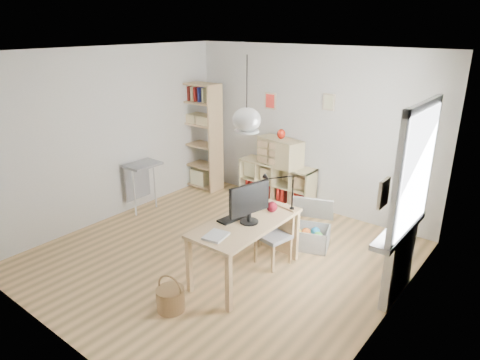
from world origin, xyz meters
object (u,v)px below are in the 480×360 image
Objects in this scene: monitor at (249,201)px; drawer_chest at (280,152)px; cube_shelf at (277,186)px; chair at (276,232)px; tall_bookshelf at (200,132)px; desk at (246,228)px; storage_chest at (309,232)px.

monitor reaches higher than drawer_chest.
chair is at bearing -56.67° from cube_shelf.
tall_bookshelf is (-1.56, -0.28, 0.79)m from cube_shelf.
desk is 0.37m from monitor.
drawer_chest is at bearing 120.10° from storage_chest.
desk is 1.93× the size of chair.
cube_shelf is 1.76× the size of drawer_chest.
tall_bookshelf is at bearing 157.46° from monitor.
storage_chest is at bearing 91.75° from chair.
cube_shelf is 2.50× the size of monitor.
chair is 2.07m from drawer_chest.
desk is 1.07× the size of cube_shelf.
monitor is (1.07, -2.24, 0.73)m from cube_shelf.
drawer_chest is at bearing 113.34° from desk.
tall_bookshelf is at bearing -169.81° from cube_shelf.
monitor is 0.70× the size of drawer_chest.
monitor is at bearing -117.98° from storage_chest.
monitor is (-0.07, -0.50, 0.58)m from chair.
storage_chest is (0.11, 0.69, -0.24)m from chair.
desk is 2.40m from drawer_chest.
tall_bookshelf is 1.66m from drawer_chest.
storage_chest is 1.49× the size of monitor.
chair reaches higher than storage_chest.
tall_bookshelf reaches higher than monitor.
drawer_chest is at bearing 8.32° from tall_bookshelf.
monitor reaches higher than desk.
tall_bookshelf is at bearing 145.46° from storage_chest.
chair is 0.93× the size of storage_chest.
monitor is (-0.18, -1.18, 0.82)m from storage_chest.
monitor is at bearing -52.15° from drawer_chest.
storage_chest is at bearing -27.18° from drawer_chest.
drawer_chest reaches higher than cube_shelf.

